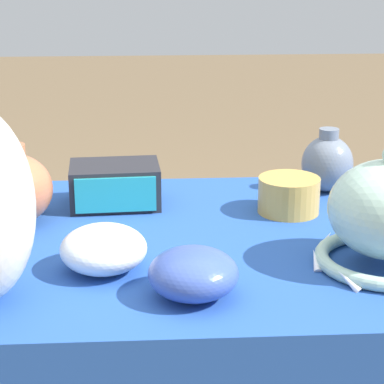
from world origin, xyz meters
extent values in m
cube|color=olive|center=(0.00, 0.00, 0.67)|extent=(1.31, 0.65, 0.03)
cube|color=#234C9E|center=(0.00, 0.00, 0.68)|extent=(1.33, 0.67, 0.01)
torus|color=#A8CCB7|center=(0.31, -0.13, 0.70)|extent=(0.21, 0.21, 0.02)
cone|color=white|center=(0.31, -0.02, 0.70)|extent=(0.04, 0.01, 0.03)
cone|color=white|center=(0.24, -0.06, 0.70)|extent=(0.04, 0.04, 0.03)
cone|color=white|center=(0.21, -0.13, 0.70)|extent=(0.01, 0.04, 0.03)
cone|color=white|center=(0.24, -0.21, 0.70)|extent=(0.04, 0.04, 0.03)
cube|color=#232328|center=(-0.11, 0.18, 0.73)|extent=(0.17, 0.13, 0.08)
cube|color=teal|center=(-0.11, 0.12, 0.73)|extent=(0.15, 0.01, 0.06)
cylinder|color=gold|center=(0.21, 0.12, 0.72)|extent=(0.11, 0.11, 0.07)
ellipsoid|color=#BC6642|center=(-0.28, 0.09, 0.75)|extent=(0.14, 0.14, 0.12)
cylinder|color=#BC6642|center=(-0.28, 0.09, 0.82)|extent=(0.05, 0.05, 0.02)
ellipsoid|color=#3851A8|center=(0.01, -0.22, 0.72)|extent=(0.13, 0.13, 0.07)
ellipsoid|color=slate|center=(0.31, 0.24, 0.74)|extent=(0.10, 0.10, 0.11)
cylinder|color=slate|center=(0.31, 0.24, 0.81)|extent=(0.04, 0.04, 0.02)
ellipsoid|color=white|center=(-0.12, -0.12, 0.72)|extent=(0.13, 0.13, 0.07)
camera|label=1|loc=(-0.04, -1.17, 1.16)|focal=70.00mm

